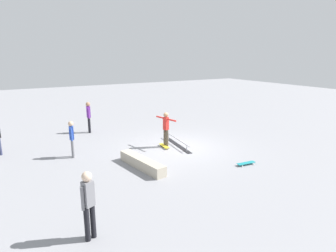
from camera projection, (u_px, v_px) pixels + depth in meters
ground_plane at (176, 147)px, 13.46m from camera, size 60.00×60.00×0.00m
grind_rail at (177, 142)px, 13.82m from camera, size 2.83×0.60×0.32m
skate_ledge at (142, 163)px, 10.97m from camera, size 2.58×0.81×0.40m
skater_main at (166, 127)px, 13.33m from camera, size 1.33×0.34×1.66m
skateboard_main at (164, 146)px, 13.45m from camera, size 0.81×0.31×0.09m
bystander_purple_shirt at (89, 115)px, 15.83m from camera, size 0.39×0.24×1.72m
bystander_blue_shirt at (72, 137)px, 11.97m from camera, size 0.36×0.22×1.57m
bystander_grey_shirt at (88, 202)px, 6.54m from camera, size 0.27×0.38×1.70m
loose_skateboard_teal at (246, 163)px, 11.30m from camera, size 0.31×0.81×0.09m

